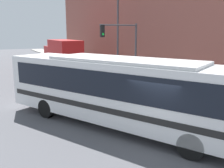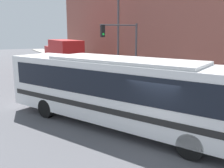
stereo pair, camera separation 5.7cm
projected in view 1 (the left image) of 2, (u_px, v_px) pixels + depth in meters
ground_plane at (161, 142)px, 9.74m from camera, size 120.00×120.00×0.00m
sidewalk at (94, 67)px, 29.72m from camera, size 2.65×70.00×0.18m
building_facade at (136, 13)px, 28.55m from camera, size 6.00×33.74×12.60m
city_bus at (123, 89)px, 10.89m from camera, size 7.92×12.18×3.10m
delivery_truck at (62, 54)px, 27.77m from camera, size 2.25×8.24×3.37m
fire_hydrant at (185, 92)px, 15.48m from camera, size 0.24×0.33×0.79m
traffic_light_pole at (123, 42)px, 19.63m from camera, size 3.28×0.35×4.70m
parking_meter at (133, 71)px, 20.74m from camera, size 0.14×0.14×1.24m
street_lamp at (114, 26)px, 22.61m from camera, size 2.74×0.28×7.70m
pedestrian_near_corner at (110, 64)px, 25.41m from camera, size 0.34×0.34×1.63m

